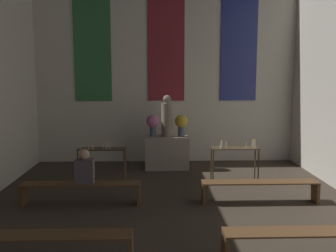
% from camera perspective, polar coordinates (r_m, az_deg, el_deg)
% --- Properties ---
extents(wall_back, '(7.69, 0.16, 5.61)m').
position_cam_1_polar(wall_back, '(10.92, -0.29, 9.37)').
color(wall_back, silver).
rests_on(wall_back, ground_plane).
extents(altar, '(1.17, 0.57, 0.89)m').
position_cam_1_polar(altar, '(10.19, -0.14, -4.04)').
color(altar, gray).
rests_on(altar, ground_plane).
extents(statue, '(0.31, 0.31, 1.11)m').
position_cam_1_polar(statue, '(10.04, -0.14, 1.29)').
color(statue, gray).
rests_on(statue, altar).
extents(flower_vase_left, '(0.35, 0.35, 0.59)m').
position_cam_1_polar(flower_vase_left, '(10.05, -2.32, 0.48)').
color(flower_vase_left, '#4C5666').
rests_on(flower_vase_left, altar).
extents(flower_vase_right, '(0.35, 0.35, 0.59)m').
position_cam_1_polar(flower_vase_right, '(10.07, 2.02, 0.50)').
color(flower_vase_right, '#4C5666').
rests_on(flower_vase_right, altar).
extents(candle_rack_left, '(1.13, 0.38, 1.02)m').
position_cam_1_polar(candle_rack_left, '(8.93, -10.05, -4.23)').
color(candle_rack_left, '#473823').
rests_on(candle_rack_left, ground_plane).
extents(candle_rack_right, '(1.13, 0.38, 1.03)m').
position_cam_1_polar(candle_rack_right, '(9.03, 10.21, -4.09)').
color(candle_rack_right, '#473823').
rests_on(candle_rack_right, ground_plane).
extents(pew_second_left, '(2.32, 0.36, 0.43)m').
position_cam_1_polar(pew_second_left, '(5.48, -18.11, -16.43)').
color(pew_second_left, brown).
rests_on(pew_second_left, ground_plane).
extents(pew_second_right, '(2.32, 0.36, 0.43)m').
position_cam_1_polar(pew_second_right, '(5.67, 20.52, -15.72)').
color(pew_second_right, brown).
rests_on(pew_second_right, ground_plane).
extents(pew_back_left, '(2.32, 0.36, 0.43)m').
position_cam_1_polar(pew_back_left, '(7.65, -13.09, -9.22)').
color(pew_back_left, brown).
rests_on(pew_back_left, ground_plane).
extents(pew_back_right, '(2.32, 0.36, 0.43)m').
position_cam_1_polar(pew_back_right, '(7.79, 13.82, -8.94)').
color(pew_back_right, brown).
rests_on(pew_back_right, ground_plane).
extents(person_seated, '(0.36, 0.24, 0.68)m').
position_cam_1_polar(person_seated, '(7.53, -12.61, -6.30)').
color(person_seated, '#564C56').
rests_on(person_seated, pew_back_left).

